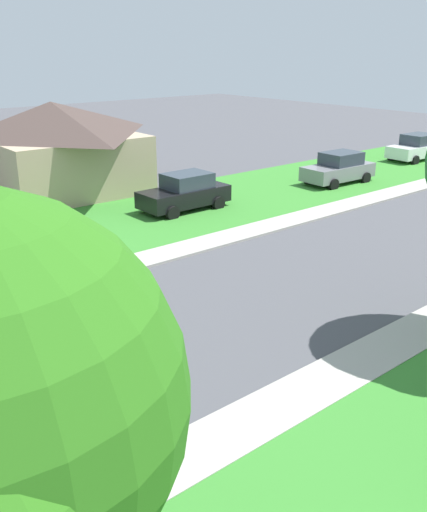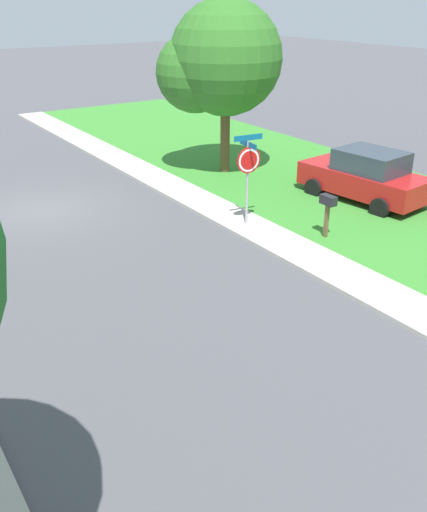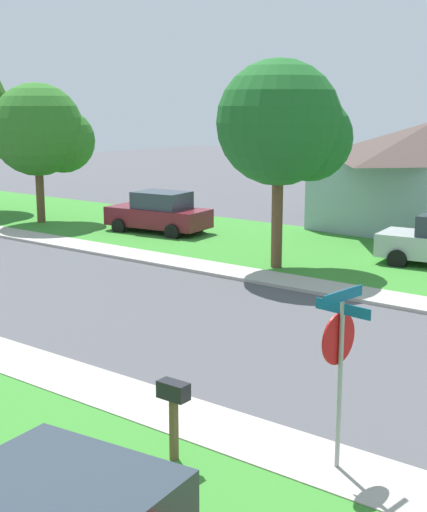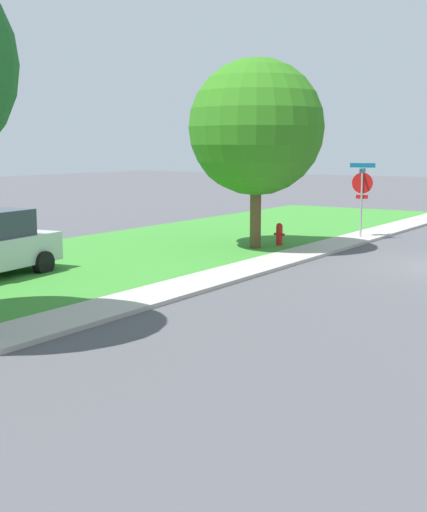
# 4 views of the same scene
# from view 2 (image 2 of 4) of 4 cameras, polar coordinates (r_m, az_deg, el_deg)

# --- Properties ---
(ground_plane) EXTENTS (120.00, 120.00, 0.00)m
(ground_plane) POSITION_cam_2_polar(r_m,az_deg,el_deg) (19.30, -16.94, 4.43)
(ground_plane) COLOR #4C4C51
(stop_sign_far_corner) EXTENTS (0.92, 0.92, 2.77)m
(stop_sign_far_corner) POSITION_cam_2_polar(r_m,az_deg,el_deg) (16.55, 3.49, 9.04)
(stop_sign_far_corner) COLOR #9E9EA3
(stop_sign_far_corner) RESTS_ON ground
(car_red_driveway_right) EXTENTS (2.41, 4.48, 1.76)m
(car_red_driveway_right) POSITION_cam_2_polar(r_m,az_deg,el_deg) (19.67, 14.99, 7.75)
(car_red_driveway_right) COLOR red
(car_red_driveway_right) RESTS_ON ground
(tree_across_right) EXTENTS (4.40, 4.09, 6.32)m
(tree_across_right) POSITION_cam_2_polar(r_m,az_deg,el_deg) (21.61, 0.45, 18.89)
(tree_across_right) COLOR brown
(tree_across_right) RESTS_ON ground
(mailbox) EXTENTS (0.25, 0.48, 1.31)m
(mailbox) POSITION_cam_2_polar(r_m,az_deg,el_deg) (16.19, 11.40, 4.96)
(mailbox) COLOR brown
(mailbox) RESTS_ON ground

